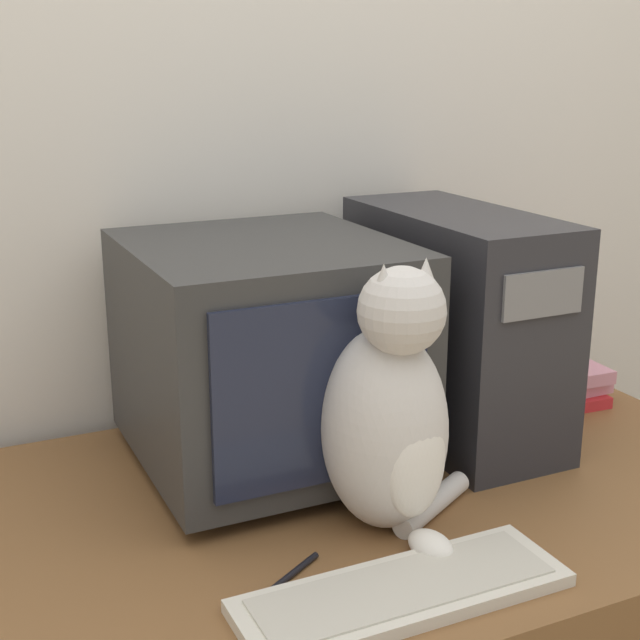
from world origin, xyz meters
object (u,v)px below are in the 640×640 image
object	(u,v)px
keyboard	(403,592)
pen	(285,580)
cat	(389,417)
computer_tower	(454,323)
crt_monitor	(265,352)
book_stack	(561,381)

from	to	relation	value
keyboard	pen	size ratio (longest dim) A/B	3.38
cat	pen	bearing A→B (deg)	-166.26
computer_tower	pen	distance (m)	0.62
crt_monitor	book_stack	bearing A→B (deg)	2.18
book_stack	keyboard	bearing A→B (deg)	-143.63
crt_monitor	pen	distance (m)	0.42
computer_tower	keyboard	size ratio (longest dim) A/B	1.10
crt_monitor	book_stack	distance (m)	0.67
keyboard	pen	bearing A→B (deg)	141.09
keyboard	book_stack	world-z (taller)	book_stack
cat	book_stack	size ratio (longest dim) A/B	2.27
cat	book_stack	bearing A→B (deg)	20.90
cat	pen	world-z (taller)	cat
keyboard	book_stack	distance (m)	0.80
computer_tower	pen	xyz separation A→B (m)	(-0.48, -0.34, -0.20)
pen	cat	bearing A→B (deg)	20.75
cat	pen	distance (m)	0.27
book_stack	pen	xyz separation A→B (m)	(-0.76, -0.38, -0.03)
cat	pen	size ratio (longest dim) A/B	3.12
crt_monitor	cat	size ratio (longest dim) A/B	1.13
computer_tower	pen	bearing A→B (deg)	-144.42
computer_tower	keyboard	distance (m)	0.60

